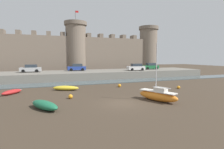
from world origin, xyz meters
name	(u,v)px	position (x,y,z in m)	size (l,w,h in m)	color
ground_plane	(122,103)	(0.00, 0.00, 0.00)	(160.00, 160.00, 0.00)	#423528
water_channel	(90,83)	(0.00, 15.33, 0.05)	(80.00, 4.50, 0.10)	#47565B
quay_road	(83,75)	(0.00, 22.58, 0.81)	(57.73, 10.00, 1.63)	slate
castle	(76,52)	(0.00, 32.87, 6.26)	(51.83, 6.10, 17.36)	#7A6B5B
sailboat_midflat_left	(158,95)	(4.09, -0.32, 0.65)	(3.02, 4.78, 6.35)	orange
rowboat_near_channel_left	(66,88)	(-4.88, 9.40, 0.35)	(3.93, 2.59, 0.66)	yellow
rowboat_foreground_centre	(45,105)	(-7.53, 0.57, 0.40)	(3.02, 3.87, 0.78)	#1E6B47
rowboat_midflat_centre	(12,92)	(-11.69, 8.98, 0.31)	(2.56, 2.97, 0.59)	red
mooring_buoy_near_channel	(179,87)	(11.30, 4.84, 0.23)	(0.46, 0.46, 0.46)	orange
mooring_buoy_off_centre	(119,85)	(3.45, 9.27, 0.25)	(0.51, 0.51, 0.51)	orange
mooring_buoy_mid_mud	(166,92)	(7.38, 2.58, 0.26)	(0.52, 0.52, 0.52)	#E04C1E
mooring_buoy_near_shore	(71,96)	(-4.81, 3.94, 0.25)	(0.51, 0.51, 0.51)	orange
car_quay_east	(31,68)	(-10.75, 23.70, 2.41)	(4.18, 2.04, 1.62)	#B2B5B7
car_quay_centre_east	(77,67)	(-1.13, 24.36, 2.41)	(4.18, 2.04, 1.62)	#263F99
car_quay_west	(136,67)	(12.12, 20.38, 2.41)	(4.18, 2.04, 1.62)	silver
car_quay_centre_west	(151,66)	(17.62, 22.85, 2.41)	(4.18, 2.04, 1.62)	#1E6638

